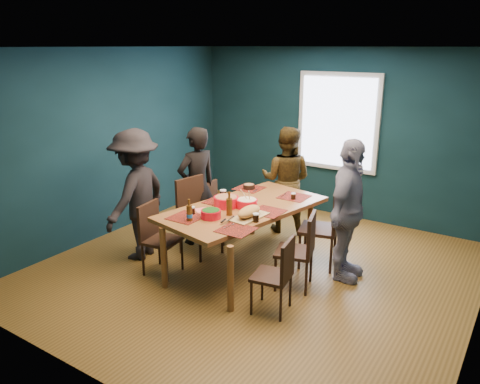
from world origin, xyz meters
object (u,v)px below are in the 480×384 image
at_px(person_near_left, 136,195).
at_px(person_right, 348,211).
at_px(chair_right_far, 327,223).
at_px(chair_left_near, 156,233).
at_px(chair_right_mid, 302,246).
at_px(chair_left_far, 215,206).
at_px(person_back, 286,180).
at_px(dining_table, 243,212).
at_px(chair_right_near, 279,271).
at_px(bowl_herbs, 211,214).
at_px(chair_left_mid, 196,210).
at_px(bowl_salad, 226,201).
at_px(cutting_board, 249,213).
at_px(bowl_dumpling, 247,203).
at_px(person_far_left, 197,186).

bearing_deg(person_near_left, person_right, 100.22).
bearing_deg(chair_right_far, chair_left_near, -157.82).
bearing_deg(chair_right_mid, chair_left_far, 143.23).
xyz_separation_m(chair_left_near, person_right, (2.02, 1.13, 0.34)).
height_order(person_back, person_right, person_right).
distance_m(chair_right_mid, person_right, 0.70).
bearing_deg(dining_table, chair_right_near, -26.92).
height_order(person_near_left, bowl_herbs, person_near_left).
height_order(chair_left_far, chair_left_mid, chair_left_mid).
height_order(chair_right_mid, person_back, person_back).
xyz_separation_m(person_back, bowl_salad, (-0.05, -1.49, 0.08)).
bearing_deg(person_right, chair_right_far, 57.78).
relative_size(chair_left_near, person_right, 0.52).
xyz_separation_m(chair_right_near, person_right, (0.29, 1.13, 0.37)).
xyz_separation_m(chair_right_far, person_back, (-1.01, 0.81, 0.21)).
distance_m(chair_left_far, chair_left_near, 1.25).
bearing_deg(person_right, cutting_board, 122.23).
xyz_separation_m(dining_table, chair_left_mid, (-0.78, 0.03, -0.13)).
relative_size(dining_table, cutting_board, 3.65).
bearing_deg(chair_right_mid, chair_left_near, -176.39).
bearing_deg(bowl_herbs, person_right, 36.43).
bearing_deg(person_back, chair_right_mid, 110.30).
relative_size(chair_left_near, bowl_dumpling, 3.40).
bearing_deg(bowl_herbs, bowl_dumpling, 74.05).
bearing_deg(bowl_herbs, chair_left_far, 124.40).
bearing_deg(chair_left_mid, dining_table, 8.20).
xyz_separation_m(chair_left_near, person_near_left, (-0.51, 0.20, 0.34)).
height_order(person_back, cutting_board, person_back).
xyz_separation_m(bowl_dumpling, bowl_herbs, (-0.15, -0.54, -0.00)).
height_order(chair_left_far, person_back, person_back).
bearing_deg(bowl_herbs, bowl_salad, 101.42).
bearing_deg(bowl_dumpling, person_back, 97.78).
bearing_deg(chair_left_mid, chair_left_near, -82.53).
bearing_deg(bowl_salad, chair_left_mid, 167.16).
height_order(chair_right_near, person_right, person_right).
bearing_deg(bowl_dumpling, bowl_herbs, -105.95).
bearing_deg(chair_right_mid, bowl_dumpling, 156.55).
xyz_separation_m(chair_right_far, bowl_dumpling, (-0.82, -0.58, 0.27)).
xyz_separation_m(person_far_left, person_back, (0.84, 1.08, -0.04)).
xyz_separation_m(person_right, bowl_salad, (-1.38, -0.52, 0.01)).
bearing_deg(chair_left_far, bowl_dumpling, -34.12).
relative_size(chair_right_near, cutting_board, 1.33).
bearing_deg(chair_left_near, chair_left_mid, 79.37).
bearing_deg(chair_right_far, bowl_herbs, -146.17).
bearing_deg(person_back, bowl_salad, 74.42).
relative_size(dining_table, person_near_left, 1.33).
bearing_deg(person_far_left, chair_left_mid, 51.85).
relative_size(chair_right_far, bowl_dumpling, 3.88).
xyz_separation_m(chair_right_mid, person_back, (-1.00, 1.49, 0.27)).
bearing_deg(bowl_salad, chair_right_mid, -0.12).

